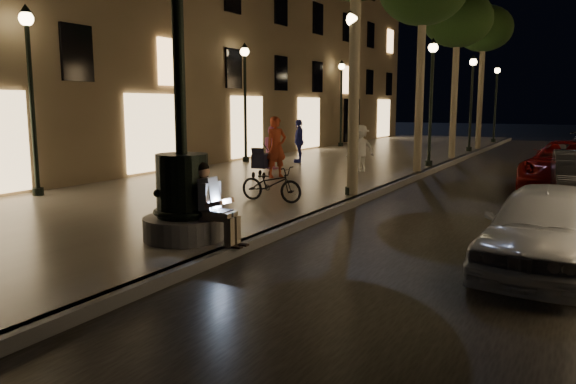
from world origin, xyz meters
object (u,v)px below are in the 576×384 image
Objects in this scene: lamp_left_c at (341,92)px; tree_third at (458,21)px; lamp_curb_d at (496,93)px; lamp_left_a at (30,77)px; seated_man_laptop at (212,201)px; lamp_curb_b at (432,86)px; fountain_lamppost at (182,182)px; lamp_curb_c at (472,91)px; pedestrian_pink at (272,148)px; tree_far at (484,30)px; car_front at (547,228)px; car_third at (571,166)px; pedestrian_white at (361,148)px; stroller at (262,161)px; pedestrian_blue at (299,141)px; lamp_left_b at (245,87)px; bicycle at (271,184)px; lamp_curb_a at (352,77)px; pedestrian_red at (276,147)px.

tree_third is at bearing -29.40° from lamp_left_c.
lamp_left_a is at bearing -104.23° from lamp_curb_d.
seated_man_laptop is at bearing -90.17° from lamp_curb_d.
fountain_lamppost is at bearing -92.86° from lamp_curb_b.
lamp_curb_c is 12.92m from pedestrian_pink.
tree_far reaches higher than pedestrian_pink.
lamp_curb_b is 16.00m from lamp_curb_d.
car_front is 0.77× the size of car_third.
pedestrian_white is at bearing 58.26° from lamp_left_a.
fountain_lamppost is at bearing -91.86° from tree_far.
car_front is (8.86, -6.33, -0.06)m from stroller.
pedestrian_blue reaches higher than pedestrian_pink.
seated_man_laptop is 14.09m from lamp_left_b.
lamp_curb_a is at bearing -33.71° from bicycle.
lamp_left_b is 5.77m from stroller.
seated_man_laptop is at bearing -72.32° from lamp_left_c.
tree_far is 15.02m from car_third.
pedestrian_red is at bearing 28.17° from bicycle.
stroller is 0.21× the size of car_third.
seated_man_laptop is 0.29× the size of lamp_curb_c.
lamp_curb_a reaches higher than bicycle.
lamp_curb_b is 13.94m from lamp_left_a.
lamp_left_b reaches higher than stroller.
bicycle is at bearing -92.84° from lamp_curb_d.
lamp_curb_c is 1.20× the size of car_front.
fountain_lamppost is 1.08× the size of lamp_left_b.
pedestrian_red is (3.63, -3.82, -2.05)m from lamp_left_b.
tree_far is 4.57× the size of pedestrian_white.
lamp_left_a is at bearing -90.00° from lamp_left_c.
pedestrian_white is at bearing 97.98° from seated_man_laptop.
lamp_curb_a is at bearing -66.07° from lamp_left_c.
lamp_left_c is at bearing 90.00° from lamp_left_a.
seated_man_laptop is at bearing -74.64° from stroller.
lamp_curb_c is at bearing 90.00° from lamp_curb_a.
seated_man_laptop is 0.26× the size of car_third.
lamp_curb_a and lamp_left_a have the same top height.
car_third is 9.34m from bicycle.
lamp_curb_b reaches higher than pedestrian_pink.
tree_third is at bearing 112.11° from car_front.
lamp_curb_a and lamp_curb_c have the same top height.
tree_far is 17.51m from stroller.
lamp_curb_d is at bearing 90.00° from lamp_curb_b.
car_third reaches higher than bicycle.
lamp_curb_d is (-0.08, 6.00, -3.20)m from tree_far.
lamp_curb_d is 2.92× the size of bicycle.
lamp_left_c is at bearing 107.68° from seated_man_laptop.
tree_third is at bearing -5.16° from bicycle.
lamp_curb_b is 1.00× the size of lamp_left_a.
seated_man_laptop is at bearing 51.34° from pedestrian_white.
seated_man_laptop is 0.29× the size of lamp_left_b.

